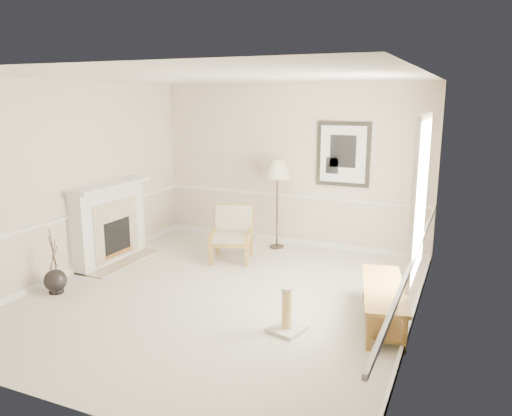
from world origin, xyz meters
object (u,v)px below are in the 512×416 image
Objects in this scene: bench at (383,299)px; scratching_post at (287,318)px; floor_lamp at (277,171)px; floor_vase at (56,281)px; armchair at (232,231)px.

bench is 1.19m from scratching_post.
floor_vase is at bearing -122.29° from floor_lamp.
armchair reaches higher than bench.
armchair is 0.56× the size of floor_lamp.
floor_lamp is at bearing 113.41° from scratching_post.
floor_lamp is 3.50m from scratching_post.
floor_vase is at bearing -176.66° from scratching_post.
scratching_post is (1.30, -3.01, -1.22)m from floor_lamp.
floor_vase is 2.83m from armchair.
bench is 3.08× the size of scratching_post.
floor_lamp is (0.46, 0.87, 0.91)m from armchair.
armchair is (1.57, 2.34, 0.31)m from floor_vase.
floor_lamp is at bearing 44.47° from armchair.
floor_lamp is at bearing 57.71° from floor_vase.
floor_lamp is 3.43m from bench.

